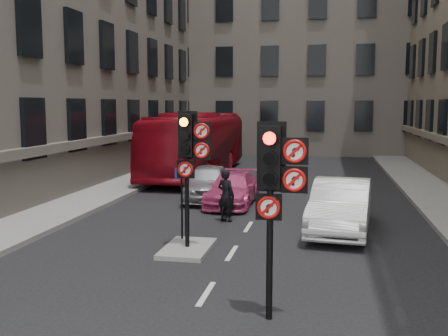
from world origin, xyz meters
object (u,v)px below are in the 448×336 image
at_px(signal_near, 275,178).
at_px(motorcyclist, 226,195).
at_px(signal_far, 190,150).
at_px(motorcycle, 229,205).
at_px(car_white, 341,206).
at_px(info_sign, 182,193).
at_px(car_pink, 233,189).
at_px(car_silver, 208,182).
at_px(bus_red, 197,144).

bearing_deg(signal_near, motorcyclist, 106.95).
xyz_separation_m(signal_far, motorcycle, (0.29, 4.08, -2.24)).
bearing_deg(motorcycle, signal_far, -88.08).
relative_size(signal_near, car_white, 0.75).
distance_m(motorcycle, info_sign, 3.55).
relative_size(signal_far, info_sign, 1.79).
bearing_deg(motorcyclist, car_white, -166.34).
relative_size(signal_far, motorcyclist, 2.06).
bearing_deg(info_sign, signal_far, -62.69).
distance_m(signal_far, motorcycle, 4.66).
distance_m(signal_near, car_pink, 11.05).
bearing_deg(car_silver, motorcyclist, -73.59).
xyz_separation_m(signal_far, car_silver, (-1.20, 7.41, -1.99)).
relative_size(car_white, info_sign, 2.40).
bearing_deg(signal_near, bus_red, 107.94).
bearing_deg(motorcycle, car_pink, 103.08).
relative_size(car_silver, info_sign, 2.10).
bearing_deg(signal_far, signal_near, -56.98).
height_order(signal_far, motorcyclist, signal_far).
xyz_separation_m(signal_near, motorcycle, (-2.31, 8.08, -2.12)).
distance_m(car_white, info_sign, 4.96).
height_order(motorcycle, info_sign, info_sign).
distance_m(signal_near, signal_far, 4.77).
distance_m(signal_near, motorcyclist, 8.20).
bearing_deg(motorcyclist, car_silver, -44.18).
bearing_deg(motorcycle, car_white, -11.07).
xyz_separation_m(car_white, motorcycle, (-3.67, 1.12, -0.32)).
bearing_deg(bus_red, car_white, -56.72).
bearing_deg(motorcycle, info_sign, -96.27).
relative_size(signal_far, motorcycle, 2.31).
xyz_separation_m(signal_near, bus_red, (-5.99, 18.49, -0.88)).
distance_m(car_white, motorcyclist, 3.76).
xyz_separation_m(signal_far, car_pink, (-0.02, 6.55, -2.10)).
xyz_separation_m(signal_far, info_sign, (-0.44, 0.74, -1.29)).
bearing_deg(bus_red, motorcyclist, -70.58).
bearing_deg(car_silver, signal_near, -76.51).
bearing_deg(bus_red, car_silver, -72.04).
height_order(signal_far, motorcycle, signal_far).
bearing_deg(signal_near, car_pink, 103.96).
distance_m(car_silver, car_white, 6.81).
distance_m(motorcycle, motorcyclist, 0.58).
distance_m(signal_far, car_silver, 7.76).
relative_size(bus_red, motorcyclist, 7.05).
relative_size(motorcycle, info_sign, 0.77).
xyz_separation_m(car_silver, info_sign, (0.76, -6.67, 0.69)).
xyz_separation_m(signal_near, motorcyclist, (-2.34, 7.67, -1.71)).
distance_m(signal_near, car_white, 7.31).
distance_m(car_white, motorcycle, 3.85).
distance_m(signal_far, car_white, 5.30).
relative_size(signal_near, signal_far, 1.00).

